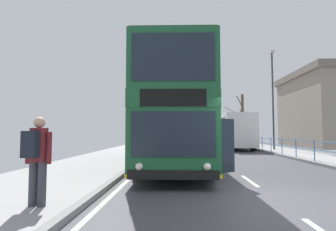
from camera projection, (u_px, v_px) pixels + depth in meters
The scene contains 7 objects.
ground at pixel (247, 200), 6.08m from camera, with size 15.80×140.00×0.20m.
double_decker_bus_main at pixel (174, 115), 12.28m from camera, with size 3.42×10.55×4.55m.
background_bus_far_lane at pixel (231, 131), 25.67m from camera, with size 2.71×10.04×3.13m.
pedestrian_railing_far_kerb at pixel (266, 142), 20.60m from camera, with size 0.05×27.33×1.02m.
pedestrian_with_backpack at pixel (37, 154), 5.19m from camera, with size 0.55×0.54×1.74m.
street_lamp_far_side at pixel (273, 92), 22.25m from camera, with size 0.28×0.60×8.25m.
bare_tree_far_00 at pixel (242, 118), 32.62m from camera, with size 2.39×2.24×6.06m.
Camera 1 is at (-2.26, -6.25, 1.58)m, focal length 28.54 mm.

